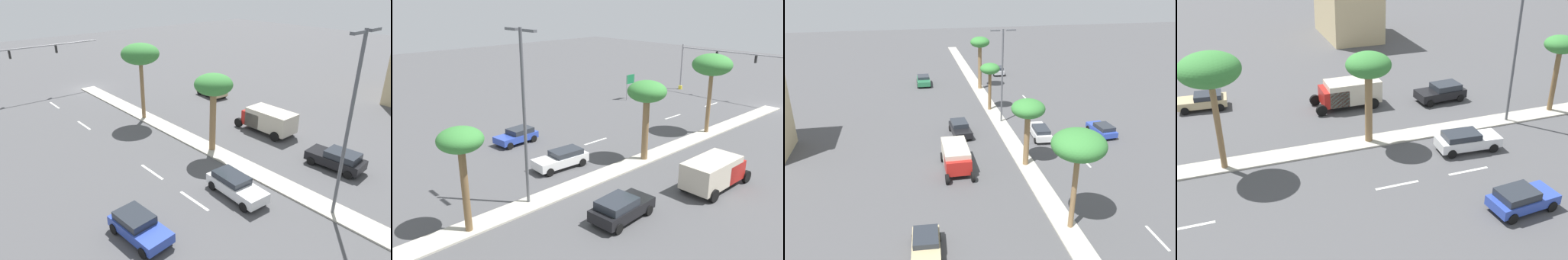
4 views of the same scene
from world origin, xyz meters
The scene contains 16 objects.
ground_plane centered at (0.00, 32.14, 0.00)m, with size 160.00×160.00×0.00m, color #4C4C4F.
median_curb centered at (0.00, 41.32, 0.06)m, with size 1.80×82.65×0.12m, color #B7B2A3.
lane_stripe_front centered at (5.89, 4.00, 0.01)m, with size 0.20×2.80×0.01m, color silver.
lane_stripe_outboard centered at (5.89, 11.93, 0.01)m, with size 0.20×2.80×0.01m, color silver.
lane_stripe_inboard centered at (5.89, 23.95, 0.01)m, with size 0.20×2.80×0.01m, color silver.
lane_stripe_trailing centered at (5.89, 28.88, 0.01)m, with size 0.20×2.80×0.01m, color silver.
traffic_signal_gantry centered at (9.67, -0.69, 4.18)m, with size 16.25×0.53×6.42m.
directional_road_sign centered at (14.61, 9.29, 2.33)m, with size 0.10×1.47×3.25m.
palm_tree_front centered at (0.29, 14.21, 6.62)m, with size 3.74×3.74×7.63m.
palm_tree_far centered at (-0.08, 24.20, 5.53)m, with size 3.10×3.10×6.51m.
palm_tree_near centered at (-0.24, 39.95, 5.33)m, with size 2.52×2.52×6.16m.
street_lamp_right centered at (0.25, 35.48, 6.52)m, with size 2.90×0.24×11.07m.
sedan_white_trailing centered at (3.34, 30.13, 0.76)m, with size 2.09×4.52×1.40m.
sedan_black_far centered at (-5.23, 32.60, 0.79)m, with size 2.25×4.30×1.49m.
sedan_blue_near centered at (10.47, 29.50, 0.73)m, with size 2.17×4.01×1.36m.
box_truck centered at (-6.71, 24.65, 1.25)m, with size 2.58×5.64×2.23m.
Camera 2 is at (-19.98, 49.10, 12.88)m, focal length 37.99 mm.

